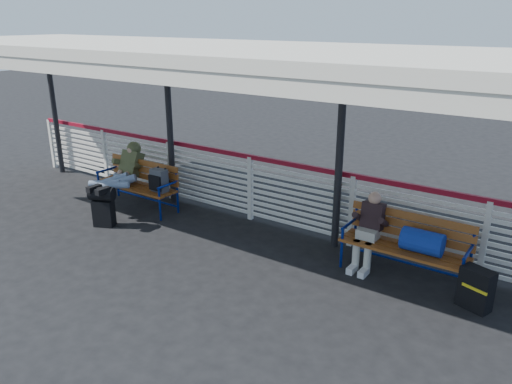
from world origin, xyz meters
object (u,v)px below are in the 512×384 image
Objects in this scene: bench_left at (144,180)px; suitcase_side at (476,289)px; companion_person at (369,230)px; bench_right at (414,241)px; traveler_man at (119,177)px; luggage_stack at (103,205)px.

suitcase_side is (6.11, -0.11, -0.31)m from bench_left.
bench_right is at bearing 0.89° from companion_person.
traveler_man reaches higher than companion_person.
companion_person is at bearing -171.48° from suitcase_side.
traveler_man reaches higher than suitcase_side.
bench_right reaches higher than luggage_stack.
bench_right is at bearing -179.25° from suitcase_side.
suitcase_side is (1.60, -0.30, -0.32)m from companion_person.
bench_right is 1.03m from suitcase_side.
companion_person reaches higher than bench_left.
companion_person is (4.83, 0.54, -0.07)m from traveler_man.
traveler_man is (-0.32, -0.35, 0.09)m from bench_left.
bench_left is 0.48m from traveler_man.
bench_left is at bearing -161.97° from suitcase_side.
traveler_man is 1.43× the size of companion_person.
companion_person reaches higher than bench_right.
traveler_man reaches higher than luggage_stack.
luggage_stack is 0.64× the size of companion_person.
bench_right is 1.57× the size of companion_person.
companion_person is 2.05× the size of suitcase_side.
suitcase_side is at bearing -15.90° from luggage_stack.
luggage_stack is 1.05m from bench_left.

